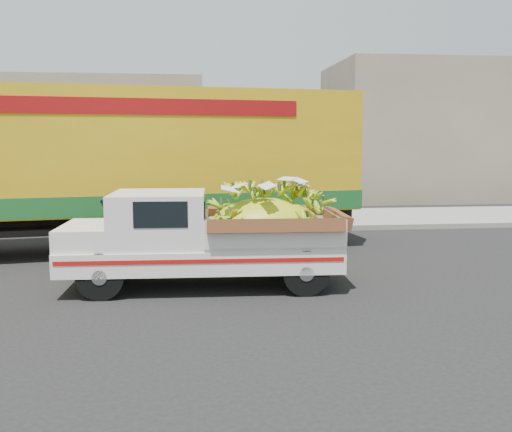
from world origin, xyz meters
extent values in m
plane|color=black|center=(0.00, 0.00, 0.00)|extent=(100.00, 100.00, 0.00)
cube|color=gray|center=(0.00, 6.04, 0.07)|extent=(60.00, 0.25, 0.15)
cube|color=gray|center=(0.00, 8.14, 0.07)|extent=(60.00, 4.00, 0.14)
cube|color=gray|center=(14.00, 15.04, 3.00)|extent=(14.00, 6.00, 6.00)
cylinder|color=black|center=(-0.99, -0.72, 0.39)|extent=(0.80, 0.26, 0.79)
cylinder|color=black|center=(-0.93, 0.80, 0.39)|extent=(0.80, 0.26, 0.79)
cylinder|color=black|center=(2.44, -0.85, 0.39)|extent=(0.80, 0.26, 0.79)
cylinder|color=black|center=(2.50, 0.66, 0.39)|extent=(0.80, 0.26, 0.79)
cube|color=silver|center=(0.70, -0.03, 0.58)|extent=(4.95, 1.95, 0.41)
cube|color=#A50F0C|center=(0.67, -0.91, 0.64)|extent=(4.78, 0.19, 0.07)
cube|color=silver|center=(-1.70, 0.07, 0.47)|extent=(0.17, 1.73, 0.15)
cube|color=silver|center=(-1.30, 0.05, 0.97)|extent=(0.95, 1.69, 0.37)
cube|color=silver|center=(-0.05, 0.00, 1.25)|extent=(1.67, 1.76, 0.94)
cube|color=black|center=(0.02, -0.85, 1.42)|extent=(0.89, 0.04, 0.44)
cube|color=silver|center=(1.95, -0.07, 1.04)|extent=(2.46, 1.86, 0.53)
ellipsoid|color=yellow|center=(1.84, -0.07, 0.94)|extent=(2.21, 1.49, 1.33)
cylinder|color=black|center=(3.42, 3.29, 0.55)|extent=(1.13, 0.48, 1.10)
cylinder|color=black|center=(3.13, 5.27, 0.55)|extent=(1.13, 0.48, 1.10)
cylinder|color=black|center=(2.23, 3.11, 0.55)|extent=(1.13, 0.48, 1.10)
cylinder|color=black|center=(1.94, 5.09, 0.55)|extent=(1.13, 0.48, 1.10)
cube|color=black|center=(-1.37, 3.59, 0.78)|extent=(12.02, 2.74, 0.36)
cube|color=gold|center=(-1.37, 3.59, 2.38)|extent=(12.00, 4.19, 2.84)
cube|color=#195822|center=(-1.37, 3.59, 1.21)|extent=(12.06, 4.22, 0.45)
cube|color=maroon|center=(-1.19, 2.35, 3.35)|extent=(8.31, 1.24, 0.35)
camera|label=1|loc=(0.51, -10.16, 2.62)|focal=40.00mm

